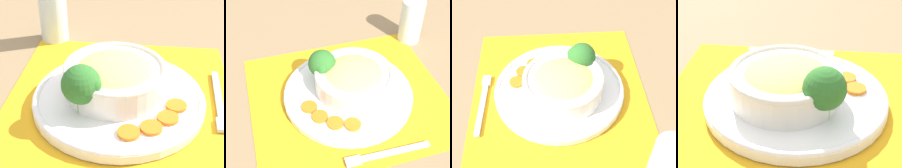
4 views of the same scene
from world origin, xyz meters
The scene contains 10 objects.
ground_plane centered at (0.00, 0.00, 0.00)m, with size 4.00×4.00×0.00m, color #8C704C.
placemat centered at (0.00, 0.00, 0.00)m, with size 0.47×0.51×0.00m.
plate centered at (0.00, 0.00, 0.02)m, with size 0.31×0.31×0.02m.
bowl centered at (0.01, -0.02, 0.05)m, with size 0.19×0.19×0.06m.
broccoli_floret centered at (0.06, 0.04, 0.07)m, with size 0.07×0.07×0.09m.
carrot_slice_near centered at (-0.01, 0.10, 0.02)m, with size 0.04×0.04×0.01m.
carrot_slice_middle centered at (-0.05, 0.09, 0.02)m, with size 0.04×0.04×0.01m.
carrot_slice_far centered at (-0.08, 0.07, 0.02)m, with size 0.04×0.04×0.01m.
carrot_slice_extra centered at (-0.10, 0.03, 0.02)m, with size 0.04×0.04×0.01m.
fork centered at (-0.18, 0.01, 0.01)m, with size 0.04×0.18×0.01m.
Camera 4 is at (0.53, -0.01, 0.37)m, focal length 60.00 mm.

